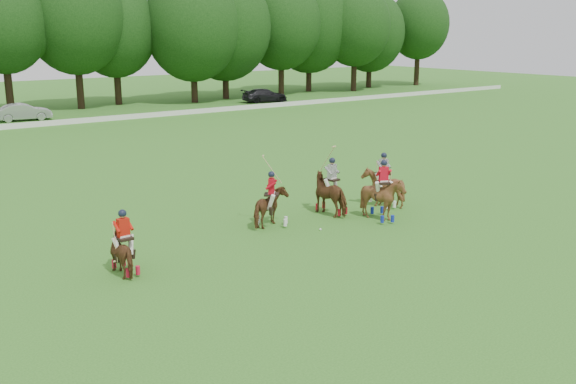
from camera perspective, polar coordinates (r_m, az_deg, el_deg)
ground at (r=22.40m, az=6.62°, el=-5.56°), size 180.00×180.00×0.00m
tree_line at (r=65.12m, az=-23.83°, el=13.60°), size 117.98×14.32×14.75m
boundary_rail at (r=55.79m, az=-20.96°, el=5.69°), size 120.00×0.10×0.44m
car_mid at (r=59.97m, az=-22.45°, el=6.59°), size 4.64×1.99×1.49m
car_right at (r=70.25m, az=-2.07°, el=8.58°), size 5.25×2.75×1.45m
polo_red_a at (r=20.98m, az=-14.31°, el=-5.13°), size 1.03×1.67×2.11m
polo_red_b at (r=25.19m, az=-1.47°, el=-1.36°), size 1.94×1.96×2.76m
polo_red_c at (r=26.33m, az=8.42°, el=-0.53°), size 2.02×2.10×2.48m
polo_stripe_a at (r=26.96m, az=3.90°, el=-0.13°), size 1.30×2.14×2.95m
polo_stripe_b at (r=28.37m, az=8.42°, el=0.45°), size 1.62×1.76×2.40m
polo_ball at (r=24.89m, az=2.90°, el=-3.34°), size 0.09×0.09×0.09m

